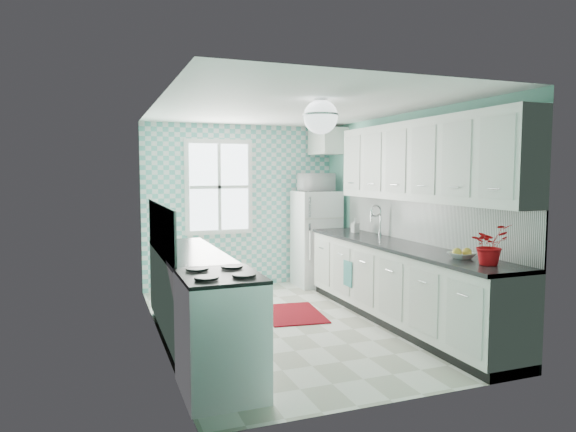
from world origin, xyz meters
name	(u,v)px	position (x,y,z in m)	size (l,w,h in m)	color
floor	(292,325)	(0.00, 0.00, -0.01)	(3.00, 4.40, 0.02)	silver
ceiling	(292,107)	(0.00, 0.00, 2.51)	(3.00, 4.40, 0.02)	white
wall_back	(241,206)	(0.00, 2.21, 1.25)	(3.00, 0.02, 2.50)	#74BFAA
wall_front	(397,242)	(0.00, -2.21, 1.25)	(3.00, 0.02, 2.50)	#74BFAA
wall_left	(157,222)	(-1.51, 0.00, 1.25)	(0.02, 4.40, 2.50)	#74BFAA
wall_right	(404,214)	(1.51, 0.00, 1.25)	(0.02, 4.40, 2.50)	#74BFAA
accent_wall	(241,206)	(0.00, 2.19, 1.25)	(3.00, 0.01, 2.50)	#67C3B8
window	(219,187)	(-0.35, 2.16, 1.55)	(1.04, 0.05, 1.44)	white
backsplash_right	(421,221)	(1.49, -0.40, 1.20)	(0.02, 3.60, 0.51)	white
backsplash_left	(160,228)	(-1.49, -0.07, 1.20)	(0.02, 2.15, 0.51)	white
upper_cabinets_right	(422,161)	(1.33, -0.60, 1.90)	(0.33, 3.20, 0.90)	silver
upper_cabinet_fridge	(327,142)	(1.30, 1.83, 2.25)	(0.40, 0.74, 0.40)	silver
ceiling_light	(321,117)	(0.00, -0.80, 2.32)	(0.34, 0.34, 0.35)	silver
base_cabinets_right	(399,285)	(1.20, -0.40, 0.45)	(0.60, 3.60, 0.90)	white
countertop_right	(399,246)	(1.19, -0.40, 0.92)	(0.63, 3.60, 0.04)	black
base_cabinets_left	(189,296)	(-1.20, -0.07, 0.45)	(0.60, 2.15, 0.90)	white
countertop_left	(190,253)	(-1.19, -0.07, 0.92)	(0.63, 2.15, 0.04)	black
fridge	(316,238)	(1.11, 1.82, 0.74)	(0.64, 0.64, 1.48)	silver
stove	(221,331)	(-1.20, -1.53, 0.50)	(0.63, 0.79, 0.95)	white
sink	(368,237)	(1.20, 0.35, 0.93)	(0.53, 0.44, 0.53)	silver
rug	(293,314)	(0.16, 0.38, 0.01)	(0.69, 0.98, 0.02)	maroon
dish_towel	(348,274)	(0.89, 0.30, 0.48)	(0.01, 0.22, 0.33)	#56AFAF
fruit_bowl	(462,255)	(1.20, -1.48, 0.97)	(0.24, 0.24, 0.06)	white
potted_plant	(490,245)	(1.20, -1.85, 1.13)	(0.33, 0.29, 0.37)	#B22914
soap_bottle	(355,225)	(1.25, 0.80, 1.04)	(0.09, 0.09, 0.20)	#A2B4BE
microwave	(316,182)	(1.11, 1.82, 1.62)	(0.50, 0.34, 0.28)	white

